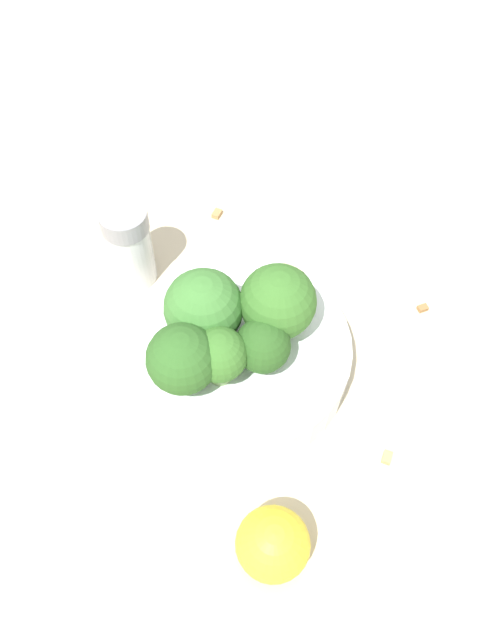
{
  "coord_description": "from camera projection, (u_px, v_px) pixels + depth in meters",
  "views": [
    {
      "loc": [
        0.21,
        -0.1,
        0.43
      ],
      "look_at": [
        0.0,
        0.0,
        0.07
      ],
      "focal_mm": 35.0,
      "sensor_mm": 36.0,
      "label": 1
    }
  ],
  "objects": [
    {
      "name": "almond_crumb_1",
      "position": [
        388.0,
        457.0,
        0.44
      ],
      "size": [
        0.01,
        0.01,
        0.01
      ],
      "primitive_type": "cube",
      "rotation": [
        0.0,
        0.0,
        2.32
      ],
      "color": "tan",
      "rests_on": "ground_plane"
    },
    {
      "name": "broccoli_floret_3",
      "position": [
        263.0,
        346.0,
        0.43
      ],
      "size": [
        0.04,
        0.04,
        0.04
      ],
      "color": "#7A9E5B",
      "rests_on": "bowl"
    },
    {
      "name": "broccoli_floret_4",
      "position": [
        182.0,
        359.0,
        0.42
      ],
      "size": [
        0.05,
        0.05,
        0.06
      ],
      "color": "#8EB770",
      "rests_on": "bowl"
    },
    {
      "name": "bowl",
      "position": [
        240.0,
        355.0,
        0.48
      ],
      "size": [
        0.17,
        0.17,
        0.04
      ],
      "primitive_type": "cylinder",
      "color": "silver",
      "rests_on": "ground_plane"
    },
    {
      "name": "pepper_shaker",
      "position": [
        130.0,
        245.0,
        0.51
      ],
      "size": [
        0.04,
        0.04,
        0.08
      ],
      "color": "silver",
      "rests_on": "ground_plane"
    },
    {
      "name": "ground_plane",
      "position": [
        240.0,
        366.0,
        0.49
      ],
      "size": [
        3.0,
        3.0,
        0.0
      ],
      "primitive_type": "plane",
      "color": "beige"
    },
    {
      "name": "lemon_wedge",
      "position": [
        273.0,
        544.0,
        0.39
      ],
      "size": [
        0.05,
        0.05,
        0.05
      ],
      "primitive_type": "sphere",
      "color": "yellow",
      "rests_on": "ground_plane"
    },
    {
      "name": "broccoli_floret_0",
      "position": [
        204.0,
        308.0,
        0.44
      ],
      "size": [
        0.06,
        0.06,
        0.06
      ],
      "color": "#84AD66",
      "rests_on": "bowl"
    },
    {
      "name": "almond_crumb_2",
      "position": [
        217.0,
        212.0,
        0.57
      ],
      "size": [
        0.01,
        0.01,
        0.01
      ],
      "primitive_type": "cube",
      "rotation": [
        0.0,
        0.0,
        5.4
      ],
      "color": "#AD7F4C",
      "rests_on": "ground_plane"
    },
    {
      "name": "broccoli_floret_2",
      "position": [
        219.0,
        356.0,
        0.42
      ],
      "size": [
        0.04,
        0.04,
        0.05
      ],
      "color": "#7A9E5B",
      "rests_on": "bowl"
    },
    {
      "name": "broccoli_floret_1",
      "position": [
        280.0,
        305.0,
        0.44
      ],
      "size": [
        0.06,
        0.06,
        0.06
      ],
      "color": "#7A9E5B",
      "rests_on": "bowl"
    },
    {
      "name": "almond_crumb_0",
      "position": [
        423.0,
        307.0,
        0.52
      ],
      "size": [
        0.01,
        0.01,
        0.01
      ],
      "primitive_type": "cube",
      "rotation": [
        0.0,
        0.0,
        4.62
      ],
      "color": "olive",
      "rests_on": "ground_plane"
    }
  ]
}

